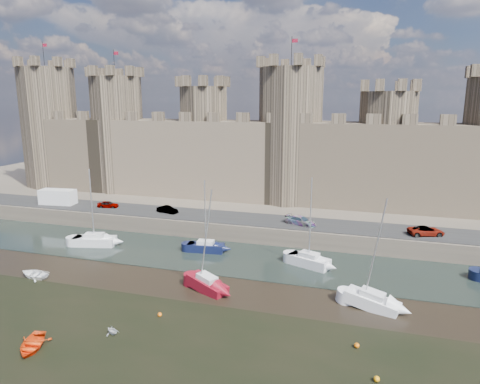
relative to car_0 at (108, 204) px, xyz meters
The scene contains 21 objects.
ground 42.78m from the car_0, 52.71° to the right, with size 160.00×160.00×0.00m, color black.
water_channel 27.87m from the car_0, 21.04° to the right, with size 160.00×12.00×0.08m, color black.
quay 36.75m from the car_0, 45.22° to the left, with size 160.00×60.00×2.50m, color #4C443A.
road 25.86m from the car_0, ahead, with size 160.00×7.00×0.10m, color black.
castle 30.12m from the car_0, 29.13° to the left, with size 108.50×11.00×29.00m.
car_0 is the anchor object (origin of this frame).
car_1 11.08m from the car_0, ahead, with size 1.24×3.56×1.17m, color gray.
car_2 32.46m from the car_0, ahead, with size 1.83×4.50×1.31m, color gray.
car_3 49.16m from the car_0, ahead, with size 2.15×4.67×1.30m, color gray.
van 9.62m from the car_0, behind, with size 6.01×2.40×2.62m, color silver.
sailboat_0 12.16m from the car_0, 66.00° to the right, with size 6.18×3.54×10.89m.
sailboat_1 22.71m from the car_0, 22.79° to the right, with size 5.09×2.46×9.83m.
sailboat_2 36.40m from the car_0, 15.95° to the right, with size 5.54×3.78×11.14m.
sailboat_4 32.34m from the car_0, 38.26° to the right, with size 5.16×3.69×11.25m.
sailboat_5 46.49m from the car_0, 24.11° to the right, with size 5.57×3.36×11.26m.
dinghy_0 37.95m from the car_0, 65.88° to the right, with size 2.47×0.72×3.46m, color #EA3F0D.
dinghy_3 36.93m from the car_0, 56.18° to the right, with size 1.21×0.74×1.40m, color silver.
dinghy_6 23.18m from the car_0, 77.67° to the right, with size 2.41×0.70×3.38m, color white.
buoy_1 35.26m from the car_0, 49.04° to the right, with size 0.42×0.42×0.42m, color orange.
buoy_3 49.10m from the car_0, 32.85° to the right, with size 0.45×0.45×0.45m, color orange.
buoy_5 52.68m from the car_0, 35.71° to the right, with size 0.46×0.46×0.46m, color orange.
Camera 1 is at (15.21, -26.09, 20.21)m, focal length 32.00 mm.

